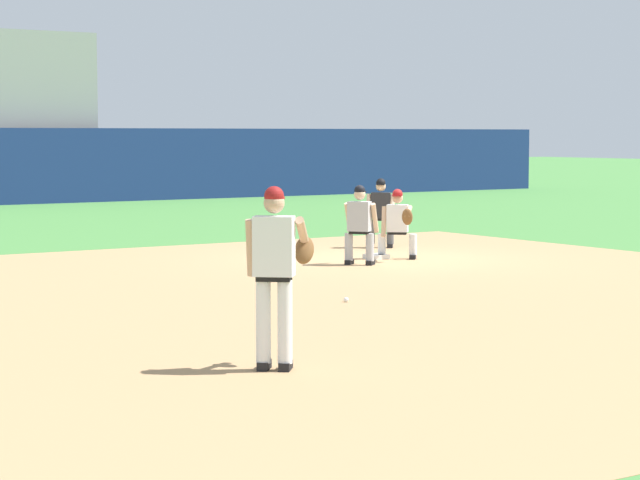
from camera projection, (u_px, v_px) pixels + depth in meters
name	position (u px, v px, depth m)	size (l,w,h in m)	color
ground_plane	(376.00, 259.00, 23.79)	(160.00, 160.00, 0.00)	#47843D
infield_dirt_patch	(341.00, 297.00, 18.16)	(18.00, 18.00, 0.01)	tan
first_base_bag	(376.00, 257.00, 23.79)	(0.38, 0.38, 0.09)	white
baseball	(346.00, 300.00, 17.65)	(0.07, 0.07, 0.07)	white
pitcher	(276.00, 266.00, 12.49)	(0.85, 0.54, 1.86)	black
first_baseman	(398.00, 221.00, 23.69)	(0.71, 1.09, 1.34)	black
baserunner	(360.00, 222.00, 22.65)	(0.66, 0.68, 1.46)	black
umpire	(381.00, 210.00, 26.12)	(0.68, 0.66, 1.46)	black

